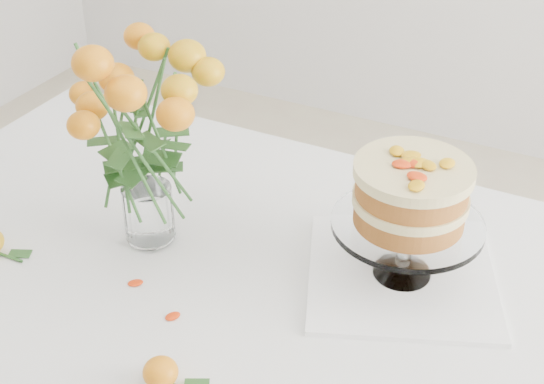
{
  "coord_description": "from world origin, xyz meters",
  "views": [
    {
      "loc": [
        0.52,
        -0.86,
        1.58
      ],
      "look_at": [
        0.05,
        0.07,
        0.89
      ],
      "focal_mm": 50.0,
      "sensor_mm": 36.0,
      "label": 1
    }
  ],
  "objects": [
    {
      "name": "napkin",
      "position": [
        0.27,
        0.12,
        0.76
      ],
      "size": [
        0.4,
        0.4,
        0.01
      ],
      "primitive_type": "cube",
      "rotation": [
        0.0,
        0.0,
        0.38
      ],
      "color": "white",
      "rests_on": "table"
    },
    {
      "name": "stray_petal_a",
      "position": [
        -0.12,
        -0.1,
        0.76
      ],
      "size": [
        0.03,
        0.02,
        0.0
      ],
      "primitive_type": "ellipsoid",
      "color": "#E39F0E",
      "rests_on": "table"
    },
    {
      "name": "stray_petal_b",
      "position": [
        -0.02,
        -0.14,
        0.76
      ],
      "size": [
        0.03,
        0.02,
        0.0
      ],
      "primitive_type": "ellipsoid",
      "color": "#E39F0E",
      "rests_on": "table"
    },
    {
      "name": "table",
      "position": [
        0.0,
        0.0,
        0.67
      ],
      "size": [
        1.43,
        0.93,
        0.76
      ],
      "color": "tan",
      "rests_on": "ground"
    },
    {
      "name": "rose_vase",
      "position": [
        -0.17,
        0.02,
        1.02
      ],
      "size": [
        0.33,
        0.33,
        0.44
      ],
      "rotation": [
        0.0,
        0.0,
        0.17
      ],
      "color": "white",
      "rests_on": "table"
    },
    {
      "name": "loose_rose_far",
      "position": [
        0.04,
        -0.26,
        0.78
      ],
      "size": [
        0.09,
        0.05,
        0.04
      ],
      "rotation": [
        0.0,
        0.0,
        0.07
      ],
      "color": "orange",
      "rests_on": "table"
    },
    {
      "name": "cake_stand",
      "position": [
        0.27,
        0.12,
        0.91
      ],
      "size": [
        0.25,
        0.25,
        0.22
      ],
      "rotation": [
        0.0,
        0.0,
        0.27
      ],
      "color": "white",
      "rests_on": "napkin"
    }
  ]
}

